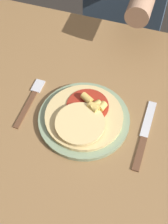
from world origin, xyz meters
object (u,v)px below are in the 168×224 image
Objects in this scene: dining_table at (84,139)px; fork at (31,99)px; plate at (84,119)px; knife at (144,135)px; pizza at (84,116)px.

fork is (-0.16, -0.00, 0.14)m from dining_table.
plate is 0.17m from knife.
plate is 0.02m from pizza.
fork and knife have the same top height.
pizza is at bearing -66.91° from plate.
plate is 0.17m from fork.
dining_table is 3.71× the size of plate.
dining_table is 0.22m from knife.
dining_table is 0.21m from fork.
pizza reaches higher than knife.
pizza is (0.00, -0.00, 0.02)m from plate.
knife is at bearing 2.02° from pizza.
plate reaches higher than knife.
plate is (0.01, -0.02, 0.15)m from dining_table.
fork is at bearing -179.46° from dining_table.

